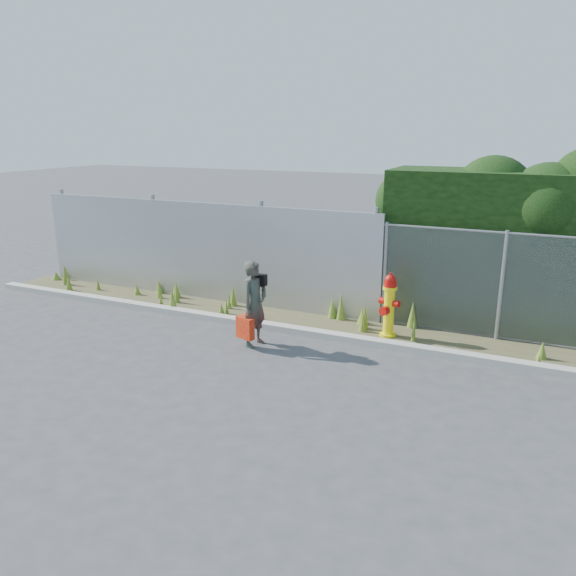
{
  "coord_description": "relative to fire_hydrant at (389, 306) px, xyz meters",
  "views": [
    {
      "loc": [
        3.69,
        -7.44,
        3.77
      ],
      "look_at": [
        -0.3,
        1.4,
        1.0
      ],
      "focal_mm": 35.0,
      "sensor_mm": 36.0,
      "label": 1
    }
  ],
  "objects": [
    {
      "name": "red_tote_bag",
      "position": [
        -2.17,
        -1.57,
        -0.23
      ],
      "size": [
        0.35,
        0.13,
        0.46
      ],
      "rotation": [
        0.0,
        0.0,
        -0.32
      ],
      "color": "#BD0A11"
    },
    {
      "name": "curb",
      "position": [
        -1.33,
        -0.53,
        -0.54
      ],
      "size": [
        16.0,
        0.22,
        0.12
      ],
      "primitive_type": "cube",
      "color": "#ACA79B",
      "rests_on": "ground"
    },
    {
      "name": "chainlink_fence",
      "position": [
        2.92,
        0.67,
        0.43
      ],
      "size": [
        6.5,
        0.07,
        2.05
      ],
      "color": "gray",
      "rests_on": "ground"
    },
    {
      "name": "woman",
      "position": [
        -2.08,
        -1.38,
        0.18
      ],
      "size": [
        0.48,
        0.63,
        1.55
      ],
      "primitive_type": "imported",
      "rotation": [
        0.0,
        0.0,
        1.36
      ],
      "color": "#0E5C45",
      "rests_on": "ground"
    },
    {
      "name": "fire_hydrant",
      "position": [
        0.0,
        0.0,
        0.0
      ],
      "size": [
        0.41,
        0.37,
        1.24
      ],
      "rotation": [
        0.0,
        0.0,
        -0.33
      ],
      "color": "#FFEA0D",
      "rests_on": "ground"
    },
    {
      "name": "ground",
      "position": [
        -1.33,
        -2.33,
        -0.6
      ],
      "size": [
        80.0,
        80.0,
        0.0
      ],
      "primitive_type": "plane",
      "color": "#3E3F41",
      "rests_on": "ground"
    },
    {
      "name": "weed_strip",
      "position": [
        -1.49,
        0.19,
        -0.46
      ],
      "size": [
        16.0,
        1.35,
        0.54
      ],
      "color": "#4B452B",
      "rests_on": "ground"
    },
    {
      "name": "corrugated_fence",
      "position": [
        -4.58,
        0.68,
        0.5
      ],
      "size": [
        8.5,
        0.21,
        2.3
      ],
      "color": "#A6A8AD",
      "rests_on": "ground"
    },
    {
      "name": "black_shoulder_bag",
      "position": [
        -2.05,
        -1.23,
        0.59
      ],
      "size": [
        0.27,
        0.11,
        0.2
      ],
      "rotation": [
        0.0,
        0.0,
        -0.01
      ],
      "color": "black"
    }
  ]
}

